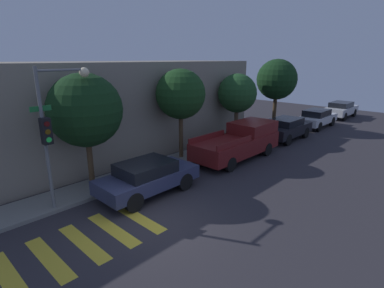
{
  "coord_description": "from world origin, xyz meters",
  "views": [
    {
      "loc": [
        -5.68,
        -7.05,
        5.41
      ],
      "look_at": [
        3.91,
        2.1,
        1.6
      ],
      "focal_mm": 28.0,
      "sensor_mm": 36.0,
      "label": 1
    }
  ],
  "objects": [
    {
      "name": "tree_midblock",
      "position": [
        5.35,
        4.31,
        3.58
      ],
      "size": [
        2.63,
        2.63,
        4.91
      ],
      "color": "#4C3823",
      "rests_on": "ground"
    },
    {
      "name": "sedan_far_end",
      "position": [
        18.53,
        2.1,
        0.78
      ],
      "size": [
        4.47,
        1.74,
        1.44
      ],
      "color": "silver",
      "rests_on": "ground"
    },
    {
      "name": "crosswalk",
      "position": [
        -2.75,
        0.8,
        0.0
      ],
      "size": [
        5.57,
        2.6,
        0.0
      ],
      "color": "gold",
      "rests_on": "ground"
    },
    {
      "name": "sedan_near_corner",
      "position": [
        1.28,
        2.1,
        0.76
      ],
      "size": [
        4.21,
        1.87,
        1.41
      ],
      "color": "#2D3351",
      "rests_on": "ground"
    },
    {
      "name": "tree_behind_truck",
      "position": [
        15.57,
        4.31,
        3.84
      ],
      "size": [
        3.04,
        3.04,
        5.38
      ],
      "color": "#4C3823",
      "rests_on": "ground"
    },
    {
      "name": "tree_far_end",
      "position": [
        10.47,
        4.31,
        3.21
      ],
      "size": [
        2.51,
        2.51,
        4.48
      ],
      "color": "brown",
      "rests_on": "ground"
    },
    {
      "name": "sidewalk",
      "position": [
        0.0,
        4.1,
        0.07
      ],
      "size": [
        26.0,
        1.79,
        0.14
      ],
      "primitive_type": "cube",
      "color": "slate",
      "rests_on": "ground"
    },
    {
      "name": "tree_near_corner",
      "position": [
        -0.01,
        4.31,
        3.38
      ],
      "size": [
        2.99,
        2.99,
        4.89
      ],
      "color": "#4C3823",
      "rests_on": "ground"
    },
    {
      "name": "sedan_middle",
      "position": [
        13.26,
        2.1,
        0.8
      ],
      "size": [
        4.29,
        1.86,
        1.49
      ],
      "color": "black",
      "rests_on": "ground"
    },
    {
      "name": "sedan_tail_of_row",
      "position": [
        24.22,
        2.1,
        0.8
      ],
      "size": [
        4.44,
        1.82,
        1.47
      ],
      "color": "#B7BABF",
      "rests_on": "ground"
    },
    {
      "name": "ground_plane",
      "position": [
        0.0,
        0.0,
        0.0
      ],
      "size": [
        60.0,
        60.0,
        0.0
      ],
      "primitive_type": "plane",
      "color": "#2D2B30"
    },
    {
      "name": "traffic_light_pole",
      "position": [
        -1.6,
        3.37,
        3.4
      ],
      "size": [
        2.2,
        0.56,
        5.16
      ],
      "color": "slate",
      "rests_on": "ground"
    },
    {
      "name": "building_row",
      "position": [
        0.0,
        8.39,
        2.61
      ],
      "size": [
        26.0,
        6.0,
        5.23
      ],
      "primitive_type": "cube",
      "color": "gray",
      "rests_on": "ground"
    },
    {
      "name": "pickup_truck",
      "position": [
        7.78,
        2.1,
        0.97
      ],
      "size": [
        5.68,
        2.09,
        1.89
      ],
      "color": "maroon",
      "rests_on": "ground"
    }
  ]
}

